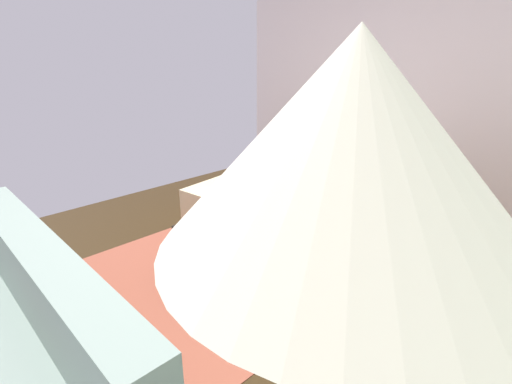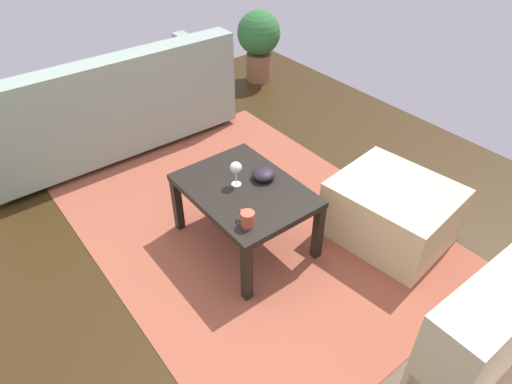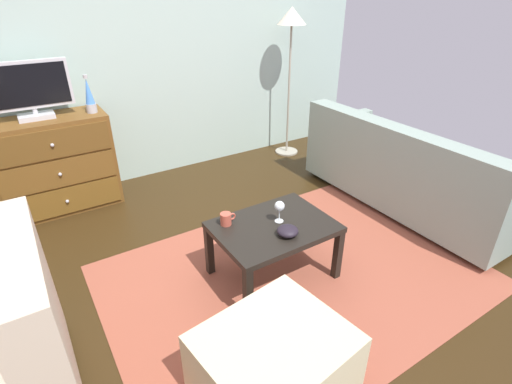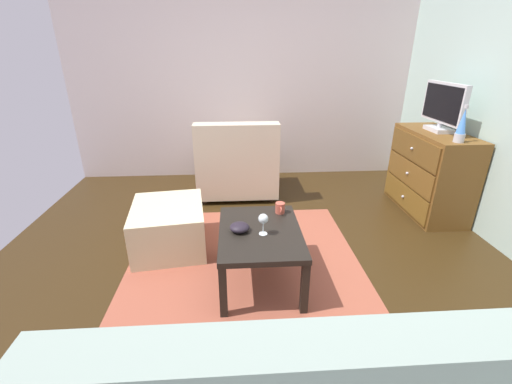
{
  "view_description": "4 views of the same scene",
  "coord_description": "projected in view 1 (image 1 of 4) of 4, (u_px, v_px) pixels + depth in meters",
  "views": [
    {
      "loc": [
        1.82,
        1.9,
        1.65
      ],
      "look_at": [
        0.01,
        0.04,
        0.7
      ],
      "focal_mm": 26.61,
      "sensor_mm": 36.0,
      "label": 1
    },
    {
      "loc": [
        -1.65,
        1.16,
        2.06
      ],
      "look_at": [
        -0.19,
        0.03,
        0.62
      ],
      "focal_mm": 31.97,
      "sensor_mm": 36.0,
      "label": 2
    },
    {
      "loc": [
        -1.21,
        -1.88,
        1.87
      ],
      "look_at": [
        -0.12,
        -0.17,
        0.78
      ],
      "focal_mm": 27.02,
      "sensor_mm": 36.0,
      "label": 3
    },
    {
      "loc": [
        2.21,
        -0.26,
        1.64
      ],
      "look_at": [
        0.18,
        -0.13,
        0.78
      ],
      "focal_mm": 23.7,
      "sensor_mm": 36.0,
      "label": 4
    }
  ],
  "objects": [
    {
      "name": "ground_plane",
      "position": [
        253.0,
        274.0,
        3.05
      ],
      "size": [
        5.27,
        4.69,
        0.05
      ],
      "primitive_type": "cube",
      "color": "#33220E"
    },
    {
      "name": "wall_plain_left",
      "position": [
        409.0,
        90.0,
        4.17
      ],
      "size": [
        0.12,
        4.69,
        2.53
      ],
      "primitive_type": "cube",
      "color": "silver",
      "rests_on": "ground_plane"
    },
    {
      "name": "area_rug",
      "position": [
        218.0,
        271.0,
        3.04
      ],
      "size": [
        2.6,
        1.9,
        0.01
      ],
      "primitive_type": "cube",
      "color": "#994D38",
      "rests_on": "ground_plane"
    },
    {
      "name": "coffee_table",
      "position": [
        238.0,
        229.0,
        2.92
      ],
      "size": [
        0.8,
        0.59,
        0.43
      ],
      "color": "black",
      "rests_on": "ground_plane"
    },
    {
      "name": "wine_glass",
      "position": [
        233.0,
        211.0,
        2.81
      ],
      "size": [
        0.07,
        0.07,
        0.16
      ],
      "color": "silver",
      "rests_on": "coffee_table"
    },
    {
      "name": "mug",
      "position": [
        279.0,
        214.0,
        2.94
      ],
      "size": [
        0.11,
        0.08,
        0.09
      ],
      "color": "#BD503D",
      "rests_on": "coffee_table"
    },
    {
      "name": "bowl_decorative",
      "position": [
        225.0,
        213.0,
        2.99
      ],
      "size": [
        0.14,
        0.14,
        0.06
      ],
      "primitive_type": "ellipsoid",
      "color": "black",
      "rests_on": "coffee_table"
    },
    {
      "name": "armchair",
      "position": [
        345.0,
        179.0,
        4.13
      ],
      "size": [
        0.8,
        0.93,
        0.91
      ],
      "color": "#332319",
      "rests_on": "ground_plane"
    },
    {
      "name": "ottoman",
      "position": [
        227.0,
        205.0,
        3.84
      ],
      "size": [
        0.77,
        0.68,
        0.4
      ],
      "primitive_type": "cube",
      "rotation": [
        0.0,
        0.0,
        0.13
      ],
      "color": "beige",
      "rests_on": "ground_plane"
    },
    {
      "name": "standing_lamp",
      "position": [
        337.0,
        306.0,
        0.35
      ],
      "size": [
        0.32,
        0.32,
        1.67
      ],
      "color": "#A59E8C",
      "rests_on": "ground_plane"
    }
  ]
}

